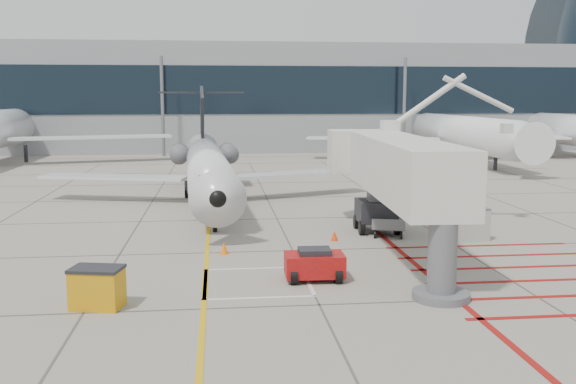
{
  "coord_description": "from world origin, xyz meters",
  "views": [
    {
      "loc": [
        -3.43,
        -25.24,
        7.18
      ],
      "look_at": [
        0.0,
        6.0,
        2.5
      ],
      "focal_mm": 40.0,
      "sensor_mm": 36.0,
      "label": 1
    }
  ],
  "objects": [
    {
      "name": "jet_bridge",
      "position": [
        4.72,
        2.26,
        3.56
      ],
      "size": [
        9.26,
        18.17,
        7.11
      ],
      "primitive_type": null,
      "rotation": [
        0.0,
        0.0,
        -0.05
      ],
      "color": "silver",
      "rests_on": "ground_plane"
    },
    {
      "name": "pushback_tug",
      "position": [
        0.29,
        -0.93,
        0.67
      ],
      "size": [
        2.35,
        1.5,
        1.35
      ],
      "primitive_type": null,
      "rotation": [
        0.0,
        0.0,
        -0.02
      ],
      "color": "#A81010",
      "rests_on": "ground_plane"
    },
    {
      "name": "terminal_glass_band",
      "position": [
        10.0,
        55.95,
        8.0
      ],
      "size": [
        180.0,
        0.1,
        6.0
      ],
      "primitive_type": "cube",
      "color": "black",
      "rests_on": "ground_plane"
    },
    {
      "name": "ground_power_unit",
      "position": [
        8.93,
        5.26,
        0.82
      ],
      "size": [
        2.29,
        1.63,
        1.65
      ],
      "primitive_type": null,
      "rotation": [
        0.0,
        0.0,
        0.21
      ],
      "color": "#B8B5AF",
      "rests_on": "ground_plane"
    },
    {
      "name": "bg_aircraft_c",
      "position": [
        23.63,
        46.0,
        5.63
      ],
      "size": [
        33.8,
        37.56,
        11.27
      ],
      "primitive_type": null,
      "color": "silver",
      "rests_on": "ground_plane"
    },
    {
      "name": "cone_nose",
      "position": [
        -3.22,
        3.73,
        0.28
      ],
      "size": [
        0.4,
        0.4,
        0.55
      ],
      "primitive_type": "cone",
      "color": "orange",
      "rests_on": "ground_plane"
    },
    {
      "name": "spill_bin",
      "position": [
        -7.61,
        -3.45,
        0.72
      ],
      "size": [
        1.86,
        1.44,
        1.44
      ],
      "primitive_type": null,
      "rotation": [
        0.0,
        0.0,
        -0.21
      ],
      "color": "orange",
      "rests_on": "ground_plane"
    },
    {
      "name": "terminal_building",
      "position": [
        10.0,
        70.0,
        7.0
      ],
      "size": [
        180.0,
        28.0,
        14.0
      ],
      "primitive_type": "cube",
      "color": "gray",
      "rests_on": "ground_plane"
    },
    {
      "name": "baggage_cart",
      "position": [
        5.26,
        6.41,
        0.53
      ],
      "size": [
        1.91,
        1.49,
        1.06
      ],
      "primitive_type": null,
      "rotation": [
        0.0,
        0.0,
        -0.28
      ],
      "color": "#5C5C61",
      "rests_on": "ground_plane"
    },
    {
      "name": "ground_plane",
      "position": [
        0.0,
        0.0,
        0.0
      ],
      "size": [
        260.0,
        260.0,
        0.0
      ],
      "primitive_type": "plane",
      "color": "gray",
      "rests_on": "ground"
    },
    {
      "name": "regional_jet",
      "position": [
        -4.0,
        15.68,
        3.92
      ],
      "size": [
        25.22,
        31.1,
        7.85
      ],
      "primitive_type": null,
      "rotation": [
        0.0,
        0.0,
        0.05
      ],
      "color": "silver",
      "rests_on": "ground_plane"
    },
    {
      "name": "cone_side",
      "position": [
        2.34,
        5.91,
        0.25
      ],
      "size": [
        0.36,
        0.36,
        0.51
      ],
      "primitive_type": "cone",
      "color": "#EA3B0C",
      "rests_on": "ground_plane"
    }
  ]
}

